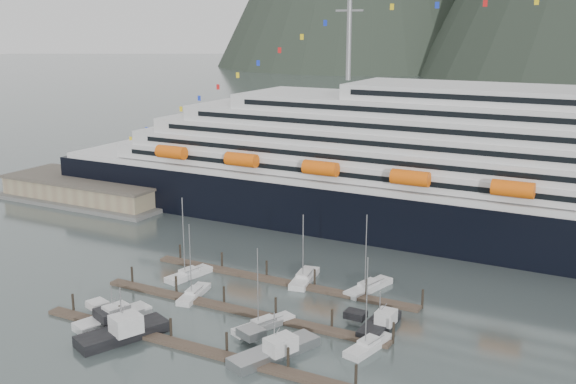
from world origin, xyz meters
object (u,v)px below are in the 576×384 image
(sailboat_d, at_px, (264,325))
(sailboat_f, at_px, (304,279))
(sailboat_g, at_px, (369,288))
(trawler_b, at_px, (122,331))
(sailboat_c, at_px, (194,294))
(cruise_ship, at_px, (543,187))
(sailboat_a, at_px, (189,275))
(trawler_c, at_px, (274,350))
(trawler_a, at_px, (112,317))
(warehouse, at_px, (90,191))
(trawler_e, at_px, (378,323))
(sailboat_h, at_px, (369,346))

(sailboat_d, xyz_separation_m, sailboat_f, (-2.91, 18.51, 0.03))
(sailboat_g, bearing_deg, trawler_b, 158.48)
(sailboat_c, relative_size, sailboat_f, 1.02)
(cruise_ship, xyz_separation_m, trawler_b, (-44.03, -66.81, -11.04))
(sailboat_a, bearing_deg, sailboat_c, -126.91)
(sailboat_a, relative_size, trawler_b, 1.11)
(sailboat_a, bearing_deg, trawler_c, -111.90)
(trawler_c, bearing_deg, trawler_a, 116.25)
(sailboat_f, distance_m, trawler_a, 32.10)
(sailboat_d, relative_size, trawler_a, 1.06)
(sailboat_a, height_order, trawler_b, sailboat_a)
(sailboat_d, bearing_deg, trawler_c, -118.43)
(trawler_b, bearing_deg, sailboat_g, -13.36)
(cruise_ship, relative_size, sailboat_d, 17.03)
(warehouse, bearing_deg, sailboat_f, -18.39)
(sailboat_a, xyz_separation_m, trawler_e, (35.37, -3.71, 0.39))
(sailboat_a, distance_m, sailboat_c, 8.70)
(cruise_ship, distance_m, sailboat_h, 56.74)
(cruise_ship, relative_size, sailboat_c, 16.85)
(sailboat_f, relative_size, trawler_e, 1.27)
(sailboat_a, height_order, sailboat_g, sailboat_a)
(warehouse, relative_size, sailboat_d, 3.73)
(trawler_a, relative_size, trawler_e, 1.21)
(trawler_e, bearing_deg, sailboat_h, -169.72)
(sailboat_d, height_order, sailboat_h, sailboat_h)
(sailboat_a, height_order, trawler_e, sailboat_a)
(sailboat_f, xyz_separation_m, trawler_b, (-12.40, -30.47, 0.58))
(sailboat_h, relative_size, trawler_a, 1.15)
(trawler_c, distance_m, trawler_e, 16.56)
(sailboat_a, height_order, sailboat_f, sailboat_a)
(trawler_e, bearing_deg, warehouse, 69.31)
(sailboat_c, xyz_separation_m, trawler_a, (-4.86, -13.01, 0.42))
(sailboat_a, bearing_deg, trawler_a, -165.59)
(warehouse, distance_m, sailboat_a, 60.83)
(trawler_c, bearing_deg, sailboat_h, -31.54)
(warehouse, relative_size, sailboat_c, 3.69)
(sailboat_f, bearing_deg, trawler_a, 136.98)
(warehouse, relative_size, trawler_b, 3.51)
(cruise_ship, height_order, sailboat_g, cruise_ship)
(sailboat_f, distance_m, sailboat_g, 10.93)
(sailboat_f, xyz_separation_m, sailboat_g, (10.84, 1.40, -0.01))
(warehouse, xyz_separation_m, trawler_b, (58.00, -53.87, -1.25))
(warehouse, bearing_deg, trawler_a, -43.52)
(sailboat_h, bearing_deg, trawler_b, 125.28)
(sailboat_f, bearing_deg, warehouse, 60.96)
(sailboat_d, height_order, trawler_a, sailboat_d)
(sailboat_d, xyz_separation_m, sailboat_h, (15.44, 0.94, 0.02))
(cruise_ship, relative_size, warehouse, 4.57)
(sailboat_c, height_order, trawler_e, sailboat_c)
(warehouse, relative_size, sailboat_h, 3.44)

